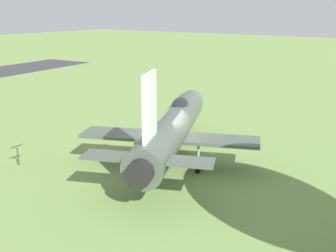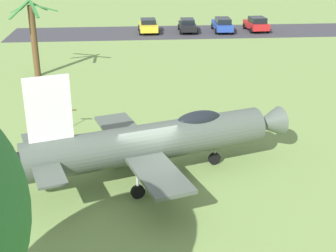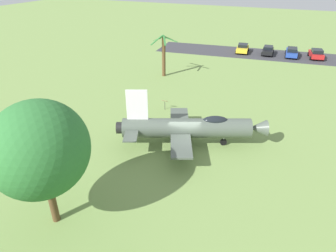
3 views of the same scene
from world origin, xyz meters
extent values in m
plane|color=#75934C|center=(0.00, 0.00, 0.00)|extent=(200.00, 200.00, 0.00)
cube|color=#38383D|center=(-4.82, -34.34, 0.00)|extent=(43.63, 11.63, 0.00)
cylinder|color=#4C564C|center=(0.00, 0.00, 1.72)|extent=(10.87, 5.80, 1.70)
cone|color=#4C564C|center=(-5.66, -2.35, 1.72)|extent=(2.03, 1.95, 1.44)
cylinder|color=black|center=(5.34, 2.21, 1.72)|extent=(0.94, 1.17, 1.02)
ellipsoid|color=black|center=(-2.25, -0.93, 2.44)|extent=(2.38, 1.67, 0.84)
cube|color=white|center=(3.88, 1.61, 3.90)|extent=(1.72, 0.82, 2.67)
cube|color=#4C564C|center=(1.51, -2.21, 1.51)|extent=(2.90, 3.91, 0.16)
cube|color=#4C564C|center=(-0.49, 2.63, 1.51)|extent=(2.90, 3.91, 0.16)
cube|color=#4C564C|center=(4.96, 0.16, 1.89)|extent=(1.71, 2.08, 0.10)
cube|color=#4C564C|center=(3.62, 3.39, 1.89)|extent=(1.71, 2.08, 0.10)
cylinder|color=#A5A8AD|center=(-3.07, -1.27, 0.92)|extent=(0.12, 0.12, 1.25)
cylinder|color=black|center=(-3.07, -1.27, 0.30)|extent=(0.62, 0.40, 0.60)
cylinder|color=#A5A8AD|center=(1.61, -1.01, 0.92)|extent=(0.12, 0.12, 1.25)
cylinder|color=black|center=(1.61, -1.01, 0.30)|extent=(0.62, 0.40, 0.60)
cylinder|color=#A5A8AD|center=(0.43, 1.85, 0.92)|extent=(0.12, 0.12, 1.25)
cylinder|color=black|center=(0.43, 1.85, 0.30)|extent=(0.62, 0.40, 0.60)
cylinder|color=brown|center=(4.52, 11.59, 1.90)|extent=(0.46, 0.46, 3.80)
ellipsoid|color=#2D7033|center=(4.52, 11.59, 5.28)|extent=(5.39, 5.71, 5.61)
cylinder|color=brown|center=(9.36, -16.49, 2.71)|extent=(0.49, 0.49, 5.42)
cube|color=#2D7033|center=(10.18, -16.50, 5.22)|extent=(1.48, 0.25, 0.79)
cube|color=#2D7033|center=(9.95, -15.55, 5.22)|extent=(1.24, 1.80, 1.13)
cube|color=#2D7033|center=(8.88, -15.69, 5.22)|extent=(1.05, 1.52, 1.04)
cube|color=#2D7033|center=(8.36, -16.53, 5.22)|extent=(1.97, 0.32, 0.59)
cube|color=#2D7033|center=(8.94, -17.27, 5.22)|extent=(0.99, 1.54, 0.81)
cube|color=#2D7033|center=(10.14, -17.50, 5.22)|extent=(1.64, 2.02, 1.06)
cylinder|color=#333333|center=(4.70, -6.08, 0.45)|extent=(0.06, 0.06, 0.90)
cube|color=olive|center=(4.70, -6.08, 1.02)|extent=(0.62, 0.42, 0.25)
cube|color=red|center=(-10.89, -34.86, 0.66)|extent=(2.50, 4.25, 0.69)
cube|color=black|center=(-10.94, -34.54, 1.30)|extent=(1.91, 2.30, 0.60)
cylinder|color=black|center=(-9.74, -36.03, 0.32)|extent=(0.31, 0.67, 0.64)
cylinder|color=black|center=(-11.66, -36.31, 0.32)|extent=(0.31, 0.67, 0.64)
cylinder|color=black|center=(-10.12, -33.41, 0.32)|extent=(0.31, 0.67, 0.64)
cylinder|color=black|center=(-12.05, -33.69, 0.32)|extent=(0.31, 0.67, 0.64)
cube|color=#23429E|center=(-6.99, -34.52, 0.66)|extent=(2.06, 4.79, 0.68)
cube|color=black|center=(-7.01, -34.15, 1.28)|extent=(1.66, 2.52, 0.57)
cylinder|color=black|center=(-6.00, -36.03, 0.32)|extent=(0.25, 0.65, 0.64)
cylinder|color=black|center=(-7.83, -36.12, 0.32)|extent=(0.25, 0.65, 0.64)
cylinder|color=black|center=(-6.15, -32.93, 0.32)|extent=(0.25, 0.65, 0.64)
cylinder|color=black|center=(-7.98, -33.02, 0.32)|extent=(0.25, 0.65, 0.64)
cube|color=black|center=(-3.03, -34.19, 0.64)|extent=(1.97, 4.14, 0.64)
cube|color=black|center=(-3.02, -34.51, 1.19)|extent=(1.58, 2.18, 0.46)
cylinder|color=black|center=(-3.98, -32.90, 0.32)|extent=(0.25, 0.65, 0.64)
cylinder|color=black|center=(-2.23, -32.81, 0.32)|extent=(0.25, 0.65, 0.64)
cylinder|color=black|center=(-3.83, -35.57, 0.32)|extent=(0.25, 0.65, 0.64)
cylinder|color=black|center=(-2.09, -35.47, 0.32)|extent=(0.25, 0.65, 0.64)
cube|color=gold|center=(1.37, -33.81, 0.65)|extent=(2.33, 4.18, 0.65)
cube|color=black|center=(1.40, -34.13, 1.22)|extent=(1.83, 2.23, 0.50)
cylinder|color=black|center=(0.27, -32.59, 0.32)|extent=(0.28, 0.66, 0.64)
cylinder|color=black|center=(2.21, -32.40, 0.32)|extent=(0.28, 0.66, 0.64)
cylinder|color=black|center=(0.53, -35.22, 0.32)|extent=(0.28, 0.66, 0.64)
cylinder|color=black|center=(2.47, -35.04, 0.32)|extent=(0.28, 0.66, 0.64)
camera|label=1|loc=(16.31, 11.04, 7.59)|focal=43.82mm
camera|label=2|loc=(-0.84, 18.98, 10.31)|focal=50.17mm
camera|label=3|loc=(-7.40, 21.67, 14.28)|focal=32.15mm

